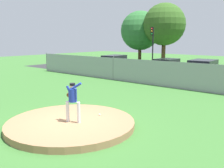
{
  "coord_description": "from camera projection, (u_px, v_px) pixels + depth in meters",
  "views": [
    {
      "loc": [
        7.53,
        -6.34,
        3.47
      ],
      "look_at": [
        0.06,
        2.45,
        1.4
      ],
      "focal_mm": 40.99,
      "sensor_mm": 36.0,
      "label": 1
    }
  ],
  "objects": [
    {
      "name": "traffic_light_near",
      "position": [
        152.0,
        41.0,
        28.15
      ],
      "size": [
        0.28,
        0.46,
        4.67
      ],
      "color": "black",
      "rests_on": "ground_plane"
    },
    {
      "name": "parked_car_navy",
      "position": [
        114.0,
        63.0,
        27.58
      ],
      "size": [
        2.03,
        4.66,
        1.67
      ],
      "color": "#161E4C",
      "rests_on": "ground_plane"
    },
    {
      "name": "tree_bushy_near",
      "position": [
        140.0,
        31.0,
        36.39
      ],
      "size": [
        5.55,
        5.55,
        7.32
      ],
      "color": "#4C331E",
      "rests_on": "ground_plane"
    },
    {
      "name": "traffic_cone_orange",
      "position": [
        143.0,
        69.0,
        26.75
      ],
      "size": [
        0.4,
        0.4,
        0.55
      ],
      "color": "orange",
      "rests_on": "asphalt_strip"
    },
    {
      "name": "ground_plane",
      "position": [
        151.0,
        100.0,
        14.66
      ],
      "size": [
        80.0,
        80.0,
        0.0
      ],
      "primitive_type": "plane",
      "color": "#386B2D"
    },
    {
      "name": "asphalt_strip",
      "position": [
        206.0,
        81.0,
        21.04
      ],
      "size": [
        44.0,
        7.0,
        0.01
      ],
      "primitive_type": "cube",
      "color": "#2B2B2D",
      "rests_on": "ground_plane"
    },
    {
      "name": "tree_broad_left",
      "position": [
        164.0,
        25.0,
        33.18
      ],
      "size": [
        5.47,
        5.47,
        7.98
      ],
      "color": "#4C331E",
      "rests_on": "ground_plane"
    },
    {
      "name": "pitcher_youth",
      "position": [
        73.0,
        98.0,
        9.77
      ],
      "size": [
        0.82,
        0.32,
        1.61
      ],
      "color": "silver",
      "rests_on": "pitchers_mound"
    },
    {
      "name": "baseball",
      "position": [
        100.0,
        114.0,
        10.81
      ],
      "size": [
        0.07,
        0.07,
        0.07
      ],
      "primitive_type": "sphere",
      "color": "white",
      "rests_on": "pitchers_mound"
    },
    {
      "name": "chainlink_fence",
      "position": [
        183.0,
        76.0,
        17.5
      ],
      "size": [
        31.24,
        0.07,
        1.96
      ],
      "color": "gray",
      "rests_on": "ground_plane"
    },
    {
      "name": "parked_car_charcoal",
      "position": [
        166.0,
        68.0,
        23.51
      ],
      "size": [
        1.86,
        4.23,
        1.62
      ],
      "color": "#232328",
      "rests_on": "ground_plane"
    },
    {
      "name": "pitchers_mound",
      "position": [
        71.0,
        124.0,
        10.14
      ],
      "size": [
        5.04,
        5.04,
        0.25
      ],
      "primitive_type": "cylinder",
      "color": "#99704C",
      "rests_on": "ground_plane"
    },
    {
      "name": "parked_car_slate",
      "position": [
        203.0,
        71.0,
        20.7
      ],
      "size": [
        2.13,
        4.54,
        1.76
      ],
      "color": "slate",
      "rests_on": "ground_plane"
    }
  ]
}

